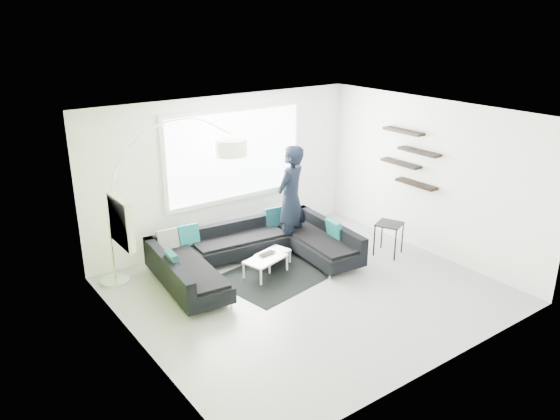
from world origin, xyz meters
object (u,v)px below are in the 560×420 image
at_px(arc_lamp, 107,208).
at_px(coffee_table, 269,262).
at_px(laptop, 269,255).
at_px(person, 291,199).
at_px(side_table, 388,239).
at_px(sectional_sofa, 255,254).

bearing_deg(arc_lamp, coffee_table, -14.34).
bearing_deg(coffee_table, laptop, -146.47).
distance_m(coffee_table, person, 1.29).
height_order(arc_lamp, side_table, arc_lamp).
relative_size(coffee_table, person, 0.48).
distance_m(arc_lamp, laptop, 2.73).
distance_m(sectional_sofa, side_table, 2.48).
distance_m(coffee_table, arc_lamp, 2.81).
distance_m(arc_lamp, person, 3.22).
distance_m(coffee_table, side_table, 2.26).
distance_m(sectional_sofa, arc_lamp, 2.53).
bearing_deg(side_table, laptop, 162.77).
relative_size(sectional_sofa, arc_lamp, 1.32).
xyz_separation_m(coffee_table, side_table, (2.14, -0.72, 0.15)).
relative_size(sectional_sofa, side_table, 5.69).
height_order(sectional_sofa, person, person).
relative_size(side_table, person, 0.30).
bearing_deg(laptop, coffee_table, 40.46).
distance_m(coffee_table, laptop, 0.18).
bearing_deg(side_table, sectional_sofa, 159.79).
height_order(sectional_sofa, coffee_table, sectional_sofa).
bearing_deg(laptop, sectional_sofa, 121.40).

